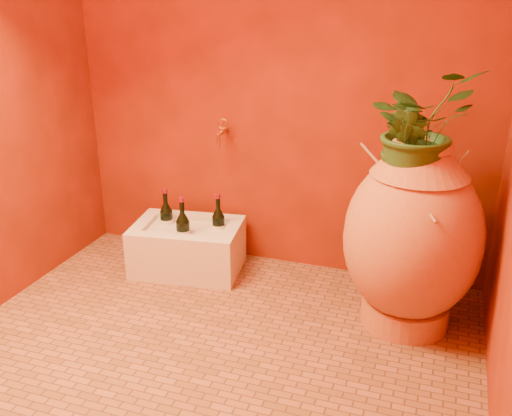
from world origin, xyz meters
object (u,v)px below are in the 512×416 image
at_px(wine_bottle_b, 183,232).
at_px(wine_bottle_c, 219,227).
at_px(stone_basin, 188,248).
at_px(wine_bottle_a, 167,221).
at_px(wall_tap, 222,131).
at_px(amphora, 412,237).

relative_size(wine_bottle_b, wine_bottle_c, 1.05).
xyz_separation_m(stone_basin, wine_bottle_b, (0.02, -0.09, 0.14)).
bearing_deg(wine_bottle_c, stone_basin, -158.16).
bearing_deg(wine_bottle_b, wine_bottle_a, 143.71).
bearing_deg(wine_bottle_a, wall_tap, 30.35).
height_order(amphora, wall_tap, amphora).
distance_m(amphora, wine_bottle_c, 1.18).
bearing_deg(wine_bottle_b, amphora, -3.49).
xyz_separation_m(wine_bottle_a, wine_bottle_c, (0.33, 0.03, -0.00)).
distance_m(amphora, wall_tap, 1.27).
height_order(wine_bottle_b, wall_tap, wall_tap).
bearing_deg(stone_basin, wine_bottle_a, 164.83).
relative_size(wine_bottle_a, wall_tap, 2.04).
height_order(stone_basin, wine_bottle_c, wine_bottle_c).
distance_m(stone_basin, wall_tap, 0.74).
bearing_deg(wine_bottle_a, amphora, -8.02).
relative_size(amphora, wine_bottle_b, 2.85).
height_order(wine_bottle_b, wine_bottle_c, wine_bottle_b).
bearing_deg(stone_basin, amphora, -7.15).
distance_m(amphora, stone_basin, 1.37).
xyz_separation_m(amphora, wine_bottle_b, (-1.29, 0.08, -0.20)).
xyz_separation_m(amphora, wine_bottle_a, (-1.47, 0.21, -0.20)).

